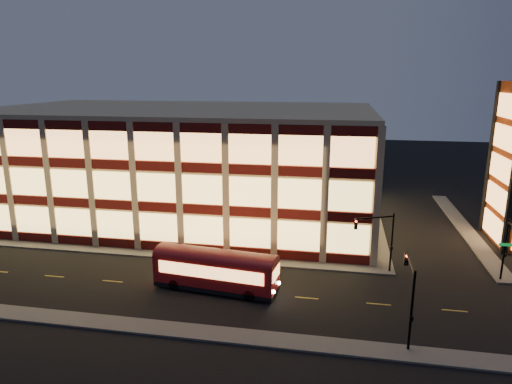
# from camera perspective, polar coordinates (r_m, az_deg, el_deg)

# --- Properties ---
(ground) EXTENTS (200.00, 200.00, 0.00)m
(ground) POSITION_cam_1_polar(r_m,az_deg,el_deg) (49.28, -12.16, -8.11)
(ground) COLOR black
(ground) RESTS_ON ground
(sidewalk_office_south) EXTENTS (54.00, 2.00, 0.15)m
(sidewalk_office_south) POSITION_cam_1_polar(r_m,az_deg,el_deg) (51.27, -14.86, -7.29)
(sidewalk_office_south) COLOR #514F4C
(sidewalk_office_south) RESTS_ON ground
(sidewalk_office_east) EXTENTS (2.00, 30.00, 0.15)m
(sidewalk_office_east) POSITION_cam_1_polar(r_m,az_deg,el_deg) (61.88, 14.48, -3.53)
(sidewalk_office_east) COLOR #514F4C
(sidewalk_office_east) RESTS_ON ground
(sidewalk_tower_west) EXTENTS (2.00, 30.00, 0.15)m
(sidewalk_tower_west) POSITION_cam_1_polar(r_m,az_deg,el_deg) (63.68, 24.41, -3.87)
(sidewalk_tower_west) COLOR #514F4C
(sidewalk_tower_west) RESTS_ON ground
(sidewalk_near) EXTENTS (100.00, 2.00, 0.15)m
(sidewalk_near) POSITION_cam_1_polar(r_m,az_deg,el_deg) (38.80, -19.73, -14.96)
(sidewalk_near) COLOR #514F4C
(sidewalk_near) RESTS_ON ground
(office_building) EXTENTS (50.45, 30.45, 14.50)m
(office_building) POSITION_cam_1_polar(r_m,az_deg,el_deg) (63.49, -9.13, 3.87)
(office_building) COLOR tan
(office_building) RESTS_ON ground
(traffic_signal_far) EXTENTS (3.79, 1.87, 6.00)m
(traffic_signal_far) POSITION_cam_1_polar(r_m,az_deg,el_deg) (44.68, 15.11, -5.01)
(traffic_signal_far) COLOR black
(traffic_signal_far) RESTS_ON ground
(traffic_signal_right) EXTENTS (1.20, 4.37, 6.00)m
(traffic_signal_right) POSITION_cam_1_polar(r_m,az_deg,el_deg) (46.29, 29.31, -5.74)
(traffic_signal_right) COLOR black
(traffic_signal_right) RESTS_ON ground
(traffic_signal_near) EXTENTS (0.32, 4.45, 6.00)m
(traffic_signal_near) POSITION_cam_1_polar(r_m,az_deg,el_deg) (34.43, 18.67, -11.17)
(traffic_signal_near) COLOR black
(traffic_signal_near) RESTS_ON ground
(trolley_bus) EXTENTS (11.24, 4.02, 3.72)m
(trolley_bus) POSITION_cam_1_polar(r_m,az_deg,el_deg) (40.97, -5.05, -9.42)
(trolley_bus) COLOR maroon
(trolley_bus) RESTS_ON ground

